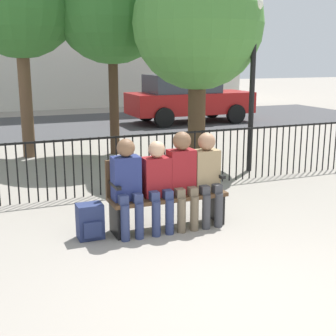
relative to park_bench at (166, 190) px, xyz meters
name	(u,v)px	position (x,y,z in m)	size (l,w,h in m)	color
ground_plane	(252,299)	(0.00, -2.10, -0.49)	(80.00, 80.00, 0.00)	gray
park_bench	(166,190)	(0.00, 0.00, 0.00)	(1.53, 0.45, 0.92)	#4C331E
seated_person_0	(127,182)	(-0.56, -0.13, 0.20)	(0.34, 0.39, 1.22)	navy
seated_person_1	(158,181)	(-0.16, -0.13, 0.17)	(0.34, 0.39, 1.16)	navy
seated_person_2	(183,174)	(0.18, -0.12, 0.23)	(0.34, 0.39, 1.26)	brown
seated_person_3	(207,173)	(0.53, -0.13, 0.21)	(0.34, 0.39, 1.22)	#3D3D42
backpack	(90,222)	(-1.02, -0.06, -0.27)	(0.31, 0.27, 0.44)	navy
fence_railing	(125,159)	(-0.02, 1.72, 0.07)	(9.01, 0.03, 0.95)	black
tree_0	(198,25)	(1.96, 3.15, 2.30)	(2.57, 2.57, 4.10)	#4C3823
tree_1	(111,5)	(0.72, 4.89, 2.79)	(2.55, 2.55, 4.57)	#422D1E
lamp_post	(253,56)	(2.68, 2.25, 1.70)	(0.28, 0.28, 3.26)	black
street_surface	(50,126)	(0.00, 9.90, -0.48)	(24.00, 6.00, 0.01)	#3D3D3F
parked_car_0	(188,98)	(4.51, 9.12, 0.36)	(4.20, 1.94, 1.62)	maroon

